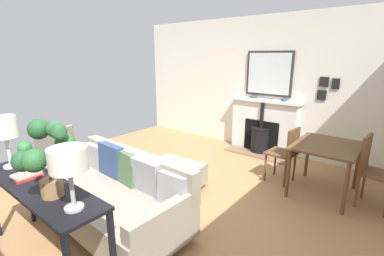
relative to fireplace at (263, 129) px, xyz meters
The scene contains 18 objects.
ground_plane 2.73m from the fireplace, ahead, with size 5.72×5.58×0.01m, color #A87A4C.
wall_left 0.95m from the fireplace, 117.62° to the right, with size 0.12×5.58×2.64m, color silver.
fireplace is the anchor object (origin of this frame).
mirror_over_mantel 1.09m from the fireplace, behind, with size 0.04×0.92×0.85m.
mantel_bowl_near 0.68m from the fireplace, 93.79° to the right, with size 0.14×0.14×0.04m.
mantel_bowl_far 0.73m from the fireplace, 92.57° to the left, with size 0.12×0.12×0.05m.
sofa 3.35m from the fireplace, ahead, with size 0.95×1.93×0.84m.
ottoman 2.32m from the fireplace, ahead, with size 0.66×0.79×0.39m.
armchair_accent 3.81m from the fireplace, 30.36° to the right, with size 0.78×0.70×0.86m.
console_table 4.11m from the fireplace, ahead, with size 0.41×1.66×0.80m.
table_lamp_near_end 4.26m from the fireplace, 12.29° to the right, with size 0.22×0.22×0.53m.
table_lamp_far_end 4.17m from the fireplace, ahead, with size 0.27×0.27×0.48m.
potted_plant 4.18m from the fireplace, ahead, with size 0.46×0.46×0.62m.
book_stack 4.14m from the fireplace, ahead, with size 0.25×0.21×0.05m.
dining_table 1.77m from the fireplace, 52.69° to the left, with size 0.96×0.79×0.72m.
dining_chair_near_fireplace 1.38m from the fireplace, 38.85° to the left, with size 0.43×0.43×0.87m.
dining_chair_by_back_wall 2.21m from the fireplace, 61.27° to the left, with size 0.44×0.44×0.93m.
photo_gallery_row 1.39m from the fireplace, 96.65° to the left, with size 0.02×0.33×0.40m.
Camera 1 is at (2.27, 2.51, 1.89)m, focal length 25.20 mm.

